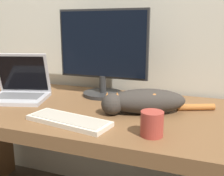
{
  "coord_description": "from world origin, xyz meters",
  "views": [
    {
      "loc": [
        0.58,
        -0.78,
        1.15
      ],
      "look_at": [
        0.16,
        0.35,
        0.86
      ],
      "focal_mm": 42.0,
      "sensor_mm": 36.0,
      "label": 1
    }
  ],
  "objects_px": {
    "monitor": "(102,53)",
    "laptop": "(20,90)",
    "external_keyboard": "(69,120)",
    "coffee_mug": "(152,124)",
    "cat": "(144,101)"
  },
  "relations": [
    {
      "from": "coffee_mug",
      "to": "external_keyboard",
      "type": "bearing_deg",
      "value": 178.69
    },
    {
      "from": "external_keyboard",
      "to": "cat",
      "type": "distance_m",
      "value": 0.36
    },
    {
      "from": "laptop",
      "to": "coffee_mug",
      "type": "distance_m",
      "value": 0.85
    },
    {
      "from": "cat",
      "to": "laptop",
      "type": "bearing_deg",
      "value": 157.04
    },
    {
      "from": "external_keyboard",
      "to": "coffee_mug",
      "type": "xyz_separation_m",
      "value": [
        0.36,
        -0.01,
        0.04
      ]
    },
    {
      "from": "monitor",
      "to": "cat",
      "type": "bearing_deg",
      "value": -37.19
    },
    {
      "from": "monitor",
      "to": "external_keyboard",
      "type": "xyz_separation_m",
      "value": [
        0.04,
        -0.47,
        -0.24
      ]
    },
    {
      "from": "coffee_mug",
      "to": "cat",
      "type": "bearing_deg",
      "value": 110.44
    },
    {
      "from": "monitor",
      "to": "laptop",
      "type": "distance_m",
      "value": 0.52
    },
    {
      "from": "monitor",
      "to": "cat",
      "type": "distance_m",
      "value": 0.43
    },
    {
      "from": "laptop",
      "to": "external_keyboard",
      "type": "distance_m",
      "value": 0.51
    },
    {
      "from": "cat",
      "to": "coffee_mug",
      "type": "relative_size",
      "value": 5.35
    },
    {
      "from": "external_keyboard",
      "to": "cat",
      "type": "height_order",
      "value": "cat"
    },
    {
      "from": "monitor",
      "to": "coffee_mug",
      "type": "distance_m",
      "value": 0.66
    },
    {
      "from": "monitor",
      "to": "laptop",
      "type": "xyz_separation_m",
      "value": [
        -0.41,
        -0.23,
        -0.2
      ]
    }
  ]
}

